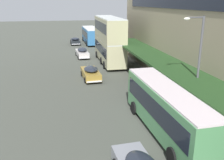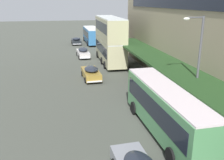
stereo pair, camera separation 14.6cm
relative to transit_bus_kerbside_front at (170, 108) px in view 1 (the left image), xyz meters
name	(u,v)px [view 1 (the left image)]	position (x,y,z in m)	size (l,w,h in m)	color
transit_bus_kerbside_front	(170,108)	(0.00, 0.00, 0.00)	(3.00, 10.20, 3.25)	#4C8B56
transit_bus_kerbside_rear	(109,39)	(0.12, 20.74, 1.57)	(2.89, 10.87, 6.40)	tan
transit_bus_kerbside_far	(91,34)	(-0.31, 38.47, -0.02)	(2.85, 9.94, 3.23)	#2F669B
sedan_trailing_near	(91,73)	(-3.52, 13.26, -1.13)	(2.00, 4.62, 1.49)	olive
sedan_lead_mid	(82,53)	(-3.36, 25.05, -1.10)	(1.92, 4.83, 1.55)	beige
sedan_lead_near	(75,41)	(-3.57, 37.82, -1.16)	(1.94, 4.25, 1.42)	black
street_lamp	(197,63)	(2.42, 1.33, 2.57)	(1.50, 0.28, 7.43)	#4C4C51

